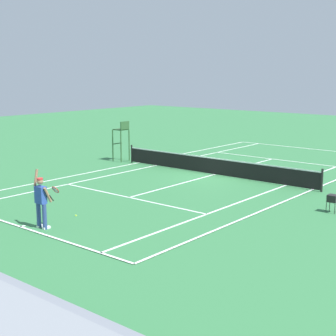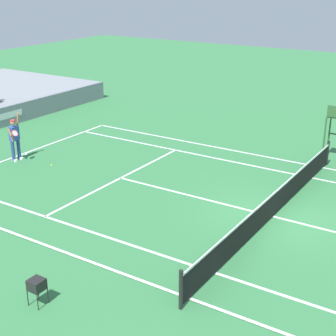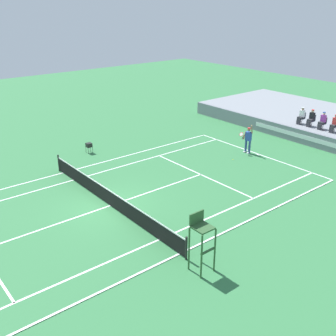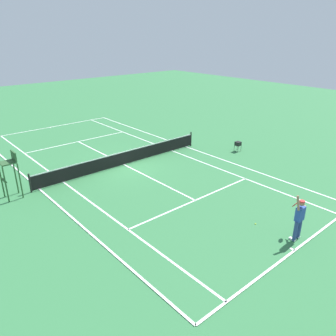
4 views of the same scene
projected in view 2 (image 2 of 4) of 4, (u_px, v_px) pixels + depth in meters
The scene contains 7 objects.
ground_plane at pixel (273, 217), 17.08m from camera, with size 80.00×80.00×0.00m, color #337542.
court at pixel (273, 217), 17.08m from camera, with size 11.08×23.88×0.03m.
net at pixel (274, 203), 16.89m from camera, with size 11.98×0.10×1.07m.
tennis_player at pixel (15, 139), 21.95m from camera, with size 0.76×0.63×2.08m.
tennis_ball at pixel (51, 165), 21.65m from camera, with size 0.07×0.07×0.07m, color #D1E533.
umpire_chair at pixel (336, 125), 21.86m from camera, with size 0.77×0.77×2.44m.
ball_hopper at pixel (37, 284), 12.37m from camera, with size 0.36×0.36×0.70m.
Camera 2 is at (-14.86, -5.36, 7.56)m, focal length 54.88 mm.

